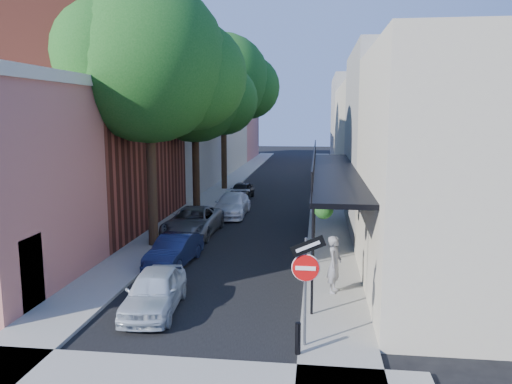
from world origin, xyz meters
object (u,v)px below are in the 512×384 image
(parked_car_d, at_px, (232,205))
(parked_car_e, at_px, (241,191))
(parked_car_a, at_px, (154,291))
(oak_near, at_px, (160,67))
(oak_far, at_px, (230,82))
(parked_car_b, at_px, (174,250))
(bollard, at_px, (298,338))
(oak_mid, at_px, (202,93))
(pedestrian, at_px, (334,264))
(parked_car_c, at_px, (193,222))
(sign_post, at_px, (306,272))

(parked_car_d, distance_m, parked_car_e, 5.80)
(parked_car_a, height_order, parked_car_e, parked_car_a)
(oak_near, xyz_separation_m, oak_far, (0.01, 17.01, 0.38))
(parked_car_b, xyz_separation_m, parked_car_d, (0.60, 9.75, 0.05))
(bollard, xyz_separation_m, oak_mid, (-6.42, 17.73, 6.54))
(oak_mid, height_order, parked_car_b, oak_mid)
(oak_mid, relative_size, parked_car_e, 3.01)
(oak_near, height_order, oak_mid, oak_near)
(oak_mid, bearing_deg, parked_car_d, -26.65)
(oak_far, distance_m, parked_car_d, 12.70)
(oak_mid, relative_size, pedestrian, 5.45)
(parked_car_a, distance_m, parked_car_b, 4.64)
(parked_car_c, distance_m, parked_car_d, 5.06)
(oak_near, distance_m, oak_mid, 8.01)
(parked_car_b, bearing_deg, parked_car_a, -75.51)
(parked_car_b, bearing_deg, parked_car_d, 91.99)
(bollard, bearing_deg, oak_mid, 109.90)
(sign_post, height_order, parked_car_a, sign_post)
(bollard, xyz_separation_m, parked_car_c, (-5.60, 11.83, 0.15))
(oak_far, bearing_deg, parked_car_c, -87.11)
(oak_mid, bearing_deg, parked_car_e, 72.03)
(parked_car_b, height_order, parked_car_c, parked_car_c)
(bollard, relative_size, parked_car_e, 0.24)
(parked_car_e, bearing_deg, pedestrian, -67.38)
(oak_near, xyz_separation_m, oak_mid, (-0.05, 7.97, -0.82))
(oak_mid, xyz_separation_m, parked_car_e, (1.57, 4.84, -6.48))
(parked_car_a, height_order, parked_car_c, parked_car_c)
(bollard, height_order, parked_car_d, parked_car_d)
(parked_car_a, bearing_deg, parked_car_c, 92.65)
(oak_far, relative_size, parked_car_e, 3.51)
(bollard, height_order, parked_car_c, parked_car_c)
(bollard, distance_m, parked_car_a, 5.03)
(parked_car_e, xyz_separation_m, pedestrian, (5.85, -18.14, 0.48))
(oak_mid, height_order, pedestrian, oak_mid)
(oak_near, xyz_separation_m, parked_car_a, (1.97, -7.32, -7.25))
(sign_post, height_order, bollard, sign_post)
(sign_post, distance_m, parked_car_c, 12.81)
(bollard, relative_size, oak_mid, 0.08)
(sign_post, height_order, oak_mid, oak_mid)
(sign_post, bearing_deg, parked_car_a, 156.63)
(oak_mid, relative_size, parked_car_a, 2.75)
(sign_post, relative_size, parked_car_b, 0.83)
(oak_near, bearing_deg, parked_car_e, 83.24)
(oak_near, distance_m, parked_car_a, 10.49)
(oak_near, height_order, pedestrian, oak_near)
(parked_car_e, bearing_deg, oak_near, -92.01)
(sign_post, bearing_deg, pedestrian, 77.97)
(sign_post, relative_size, oak_mid, 0.29)
(oak_near, bearing_deg, parked_car_d, 75.23)
(bollard, relative_size, parked_car_c, 0.17)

